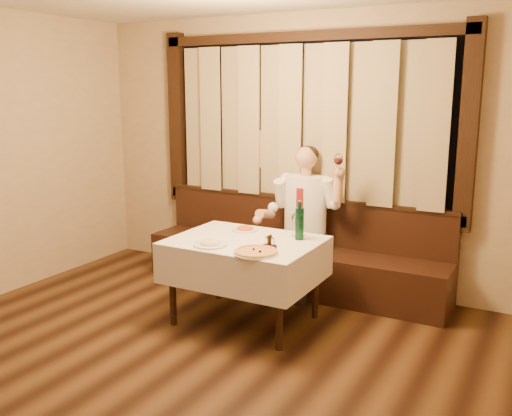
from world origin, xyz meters
The scene contains 10 objects.
room centered at (0.00, 0.97, 1.50)m, with size 5.01×6.01×2.81m.
banquette centered at (0.00, 2.72, 0.31)m, with size 3.20×0.61×0.94m.
dining_table centered at (0.00, 1.70, 0.65)m, with size 1.27×0.97×0.76m.
pizza centered at (0.29, 1.36, 0.77)m, with size 0.37×0.37×0.04m.
pasta_red centered at (-0.15, 1.97, 0.79)m, with size 0.25×0.25×0.08m.
pasta_cream centered at (-0.16, 1.39, 0.80)m, with size 0.28×0.28×0.10m.
green_bottle centered at (0.41, 1.93, 0.90)m, with size 0.08×0.08×0.35m.
table_wine_glass centered at (0.34, 2.01, 0.91)m, with size 0.08×0.08×0.21m.
cruet_caddy centered at (0.32, 1.55, 0.80)m, with size 0.11×0.06×0.12m.
seated_man centered at (0.13, 2.63, 0.86)m, with size 0.84×0.62×1.49m.
Camera 1 is at (2.38, -2.47, 2.06)m, focal length 40.00 mm.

